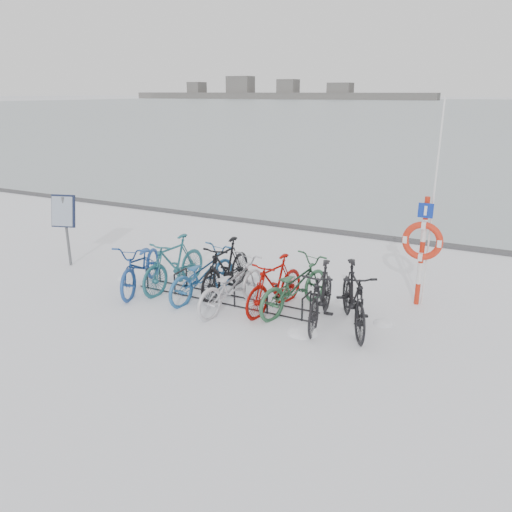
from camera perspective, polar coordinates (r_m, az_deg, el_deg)
ground at (r=10.36m, az=-3.62°, el=-4.98°), size 900.00×900.00×0.00m
ice_sheet at (r=163.31m, az=25.93°, el=15.11°), size 400.00×298.00×0.02m
quay_edge at (r=15.44m, az=7.45°, el=2.98°), size 400.00×0.25×0.10m
bike_rack at (r=10.29m, az=-3.64°, el=-4.06°), size 4.00×0.48×0.46m
info_board at (r=12.82m, az=-21.10°, el=4.37°), size 0.63×0.38×1.76m
lifebuoy_station at (r=10.15m, az=18.52°, el=1.63°), size 0.77×0.22×4.00m
shoreline at (r=296.69m, az=1.43°, el=18.03°), size 180.00×12.00×9.50m
bike_0 at (r=11.04m, az=-12.99°, el=-0.86°), size 1.34×2.24×1.11m
bike_1 at (r=10.90m, az=-9.35°, el=-0.70°), size 0.75×2.00×1.17m
bike_2 at (r=10.40m, az=-6.17°, el=-1.86°), size 0.99×2.08×1.05m
bike_3 at (r=10.51m, az=-3.48°, el=-1.17°), size 0.57×1.96×1.18m
bike_4 at (r=9.77m, az=-2.83°, el=-3.14°), size 1.03×2.07×1.04m
bike_5 at (r=9.72m, az=2.15°, el=-3.09°), size 0.86×1.88×1.09m
bike_6 at (r=9.73m, az=4.41°, el=-3.18°), size 1.25×2.15×1.06m
bike_7 at (r=9.23m, az=7.45°, el=-4.27°), size 0.77×1.95×1.14m
bike_8 at (r=9.14m, az=11.12°, el=-4.47°), size 1.41×2.05×1.21m
snow_drifts at (r=9.97m, az=1.29°, el=-5.92°), size 6.23×2.00×0.21m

